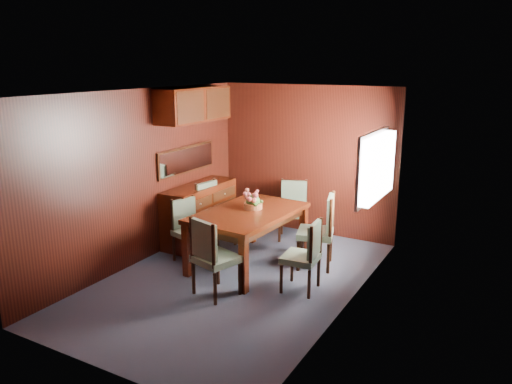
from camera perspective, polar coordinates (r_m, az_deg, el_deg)
The scene contains 11 objects.
ground at distance 6.58m, azimuth -2.48°, elevation -10.00°, with size 4.50×4.50×0.00m, color #373B4C.
room_shell at distance 6.41m, azimuth -1.88°, elevation 4.66°, with size 3.06×4.52×2.41m.
sideboard at distance 7.85m, azimuth -6.45°, elevation -2.42°, with size 0.48×1.40×0.90m, color #371106.
dining_table at distance 6.82m, azimuth -0.90°, elevation -3.05°, with size 1.15×1.73×0.78m.
chair_left_near at distance 7.11m, azimuth -7.75°, elevation -3.87°, with size 0.51×0.52×0.90m.
chair_left_far at distance 7.60m, azimuth -5.03°, elevation -2.12°, with size 0.51×0.53×1.00m.
chair_right_near at distance 6.12m, azimuth 5.76°, elevation -6.87°, with size 0.45×0.46×0.91m.
chair_right_far at distance 6.84m, azimuth 7.47°, elevation -3.99°, with size 0.59×0.60×1.03m.
chair_head at distance 5.96m, azimuth -5.15°, elevation -6.99°, with size 0.58×0.56×0.99m.
chair_foot at distance 7.95m, azimuth 4.28°, elevation -1.64°, with size 0.56×0.55×0.93m.
flower_centerpiece at distance 6.86m, azimuth -0.34°, elevation -0.83°, with size 0.28×0.28×0.28m.
Camera 1 is at (3.17, -5.07, 2.75)m, focal length 35.00 mm.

